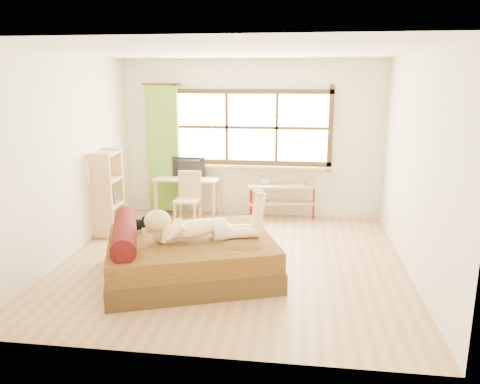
# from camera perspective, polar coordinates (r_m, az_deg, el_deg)

# --- Properties ---
(floor) EXTENTS (4.50, 4.50, 0.00)m
(floor) POSITION_cam_1_polar(r_m,az_deg,el_deg) (6.34, -0.86, -8.33)
(floor) COLOR #9E754C
(floor) RESTS_ON ground
(ceiling) EXTENTS (4.50, 4.50, 0.00)m
(ceiling) POSITION_cam_1_polar(r_m,az_deg,el_deg) (5.89, -0.96, 16.83)
(ceiling) COLOR white
(ceiling) RESTS_ON wall_back
(wall_back) EXTENTS (4.50, 0.00, 4.50)m
(wall_back) POSITION_cam_1_polar(r_m,az_deg,el_deg) (8.18, 1.43, 6.48)
(wall_back) COLOR silver
(wall_back) RESTS_ON floor
(wall_front) EXTENTS (4.50, 0.00, 4.50)m
(wall_front) POSITION_cam_1_polar(r_m,az_deg,el_deg) (3.81, -5.89, -2.06)
(wall_front) COLOR silver
(wall_front) RESTS_ON floor
(wall_left) EXTENTS (0.00, 4.50, 4.50)m
(wall_left) POSITION_cam_1_polar(r_m,az_deg,el_deg) (6.68, -20.42, 3.98)
(wall_left) COLOR silver
(wall_left) RESTS_ON floor
(wall_right) EXTENTS (0.00, 4.50, 4.50)m
(wall_right) POSITION_cam_1_polar(r_m,az_deg,el_deg) (6.06, 20.66, 3.05)
(wall_right) COLOR silver
(wall_right) RESTS_ON floor
(window) EXTENTS (2.80, 0.16, 1.46)m
(window) POSITION_cam_1_polar(r_m,az_deg,el_deg) (8.13, 1.41, 7.57)
(window) COLOR #FFEDBF
(window) RESTS_ON wall_back
(curtain) EXTENTS (0.55, 0.10, 2.20)m
(curtain) POSITION_cam_1_polar(r_m,az_deg,el_deg) (8.39, -9.29, 5.12)
(curtain) COLOR #518624
(curtain) RESTS_ON wall_back
(bed) EXTENTS (2.40, 2.17, 0.75)m
(bed) POSITION_cam_1_polar(r_m,az_deg,el_deg) (5.81, -6.48, -7.67)
(bed) COLOR #362510
(bed) RESTS_ON floor
(woman) EXTENTS (1.44, 0.84, 0.60)m
(woman) POSITION_cam_1_polar(r_m,az_deg,el_deg) (5.57, -4.75, -2.89)
(woman) COLOR beige
(woman) RESTS_ON bed
(kitten) EXTENTS (0.32, 0.21, 0.24)m
(kitten) POSITION_cam_1_polar(r_m,az_deg,el_deg) (6.00, -12.57, -3.74)
(kitten) COLOR black
(kitten) RESTS_ON bed
(desk) EXTENTS (1.14, 0.56, 0.70)m
(desk) POSITION_cam_1_polar(r_m,az_deg,el_deg) (8.20, -6.42, 1.13)
(desk) COLOR tan
(desk) RESTS_ON floor
(monitor) EXTENTS (0.60, 0.11, 0.34)m
(monitor) POSITION_cam_1_polar(r_m,az_deg,el_deg) (8.20, -6.38, 3.00)
(monitor) COLOR black
(monitor) RESTS_ON desk
(chair) EXTENTS (0.41, 0.41, 0.87)m
(chair) POSITION_cam_1_polar(r_m,az_deg,el_deg) (7.85, -6.30, -0.32)
(chair) COLOR tan
(chair) RESTS_ON floor
(pipe_shelf) EXTENTS (1.20, 0.48, 0.66)m
(pipe_shelf) POSITION_cam_1_polar(r_m,az_deg,el_deg) (8.13, 5.23, -0.22)
(pipe_shelf) COLOR tan
(pipe_shelf) RESTS_ON floor
(cup) EXTENTS (0.15, 0.15, 0.10)m
(cup) POSITION_cam_1_polar(r_m,az_deg,el_deg) (8.10, 3.06, 1.26)
(cup) COLOR gray
(cup) RESTS_ON pipe_shelf
(book) EXTENTS (0.21, 0.26, 0.02)m
(book) POSITION_cam_1_polar(r_m,az_deg,el_deg) (8.08, 6.59, 0.86)
(book) COLOR gray
(book) RESTS_ON pipe_shelf
(bookshelf) EXTENTS (0.34, 0.58, 1.30)m
(bookshelf) POSITION_cam_1_polar(r_m,az_deg,el_deg) (7.50, -15.81, -0.07)
(bookshelf) COLOR tan
(bookshelf) RESTS_ON floor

